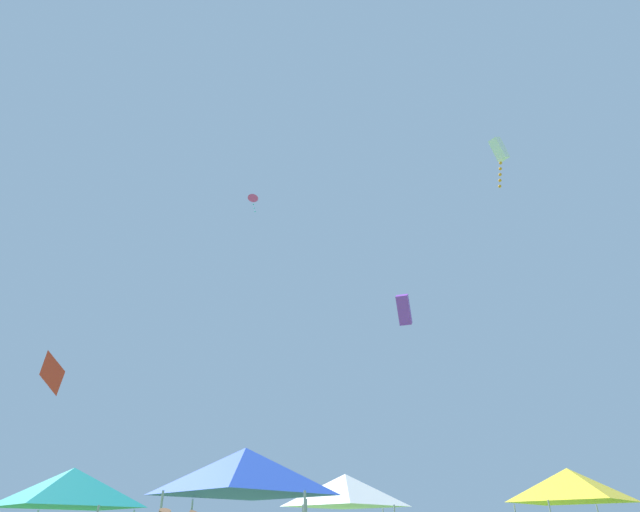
{
  "coord_description": "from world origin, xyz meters",
  "views": [
    {
      "loc": [
        -0.73,
        -6.05,
        1.66
      ],
      "look_at": [
        -0.49,
        12.71,
        12.03
      ],
      "focal_mm": 28.22,
      "sensor_mm": 36.0,
      "label": 1
    }
  ],
  "objects_px": {
    "canopy_tent_teal": "(70,487)",
    "kite_purple_box": "(404,310)",
    "canopy_tent_yellow": "(570,485)",
    "kite_magenta_delta": "(253,198)",
    "kite_white_box": "(499,151)",
    "canopy_tent_white": "(345,490)",
    "kite_red_diamond": "(54,374)",
    "canopy_tent_blue": "(244,471)"
  },
  "relations": [
    {
      "from": "canopy_tent_white",
      "to": "canopy_tent_blue",
      "type": "bearing_deg",
      "value": -112.29
    },
    {
      "from": "kite_magenta_delta",
      "to": "kite_red_diamond",
      "type": "bearing_deg",
      "value": -126.88
    },
    {
      "from": "kite_white_box",
      "to": "kite_red_diamond",
      "type": "height_order",
      "value": "kite_white_box"
    },
    {
      "from": "kite_red_diamond",
      "to": "kite_purple_box",
      "type": "xyz_separation_m",
      "value": [
        16.01,
        -3.83,
        1.73
      ]
    },
    {
      "from": "kite_purple_box",
      "to": "canopy_tent_teal",
      "type": "bearing_deg",
      "value": -153.66
    },
    {
      "from": "canopy_tent_teal",
      "to": "canopy_tent_white",
      "type": "distance_m",
      "value": 9.16
    },
    {
      "from": "kite_purple_box",
      "to": "kite_red_diamond",
      "type": "bearing_deg",
      "value": 166.55
    },
    {
      "from": "canopy_tent_white",
      "to": "kite_purple_box",
      "type": "distance_m",
      "value": 7.43
    },
    {
      "from": "canopy_tent_blue",
      "to": "canopy_tent_yellow",
      "type": "distance_m",
      "value": 12.72
    },
    {
      "from": "canopy_tent_teal",
      "to": "kite_white_box",
      "type": "distance_m",
      "value": 27.31
    },
    {
      "from": "canopy_tent_yellow",
      "to": "kite_red_diamond",
      "type": "relative_size",
      "value": 2.64
    },
    {
      "from": "canopy_tent_white",
      "to": "kite_white_box",
      "type": "relative_size",
      "value": 1.07
    },
    {
      "from": "kite_red_diamond",
      "to": "canopy_tent_blue",
      "type": "bearing_deg",
      "value": -44.97
    },
    {
      "from": "kite_magenta_delta",
      "to": "kite_white_box",
      "type": "bearing_deg",
      "value": -31.61
    },
    {
      "from": "canopy_tent_yellow",
      "to": "kite_purple_box",
      "type": "xyz_separation_m",
      "value": [
        -5.41,
        0.08,
        6.78
      ]
    },
    {
      "from": "canopy_tent_yellow",
      "to": "canopy_tent_white",
      "type": "xyz_separation_m",
      "value": [
        -8.05,
        0.19,
        -0.16
      ]
    },
    {
      "from": "canopy_tent_blue",
      "to": "canopy_tent_teal",
      "type": "bearing_deg",
      "value": 160.64
    },
    {
      "from": "canopy_tent_teal",
      "to": "kite_purple_box",
      "type": "relative_size",
      "value": 2.43
    },
    {
      "from": "kite_purple_box",
      "to": "kite_magenta_delta",
      "type": "relative_size",
      "value": 0.84
    },
    {
      "from": "canopy_tent_white",
      "to": "kite_magenta_delta",
      "type": "distance_m",
      "value": 26.67
    },
    {
      "from": "canopy_tent_blue",
      "to": "canopy_tent_white",
      "type": "height_order",
      "value": "canopy_tent_white"
    },
    {
      "from": "canopy_tent_white",
      "to": "kite_purple_box",
      "type": "height_order",
      "value": "kite_purple_box"
    },
    {
      "from": "kite_magenta_delta",
      "to": "canopy_tent_blue",
      "type": "bearing_deg",
      "value": -80.66
    },
    {
      "from": "kite_magenta_delta",
      "to": "kite_purple_box",
      "type": "bearing_deg",
      "value": -56.95
    },
    {
      "from": "kite_white_box",
      "to": "canopy_tent_white",
      "type": "bearing_deg",
      "value": -160.6
    },
    {
      "from": "canopy_tent_yellow",
      "to": "kite_white_box",
      "type": "bearing_deg",
      "value": 62.98
    },
    {
      "from": "canopy_tent_white",
      "to": "kite_white_box",
      "type": "distance_m",
      "value": 21.57
    },
    {
      "from": "canopy_tent_yellow",
      "to": "kite_magenta_delta",
      "type": "distance_m",
      "value": 29.54
    },
    {
      "from": "kite_red_diamond",
      "to": "kite_purple_box",
      "type": "height_order",
      "value": "kite_purple_box"
    },
    {
      "from": "canopy_tent_yellow",
      "to": "canopy_tent_white",
      "type": "height_order",
      "value": "canopy_tent_yellow"
    },
    {
      "from": "canopy_tent_teal",
      "to": "kite_purple_box",
      "type": "height_order",
      "value": "kite_purple_box"
    },
    {
      "from": "kite_red_diamond",
      "to": "kite_purple_box",
      "type": "distance_m",
      "value": 16.55
    },
    {
      "from": "kite_purple_box",
      "to": "canopy_tent_white",
      "type": "bearing_deg",
      "value": 177.77
    },
    {
      "from": "canopy_tent_white",
      "to": "kite_white_box",
      "type": "xyz_separation_m",
      "value": [
        9.93,
        3.5,
        18.82
      ]
    },
    {
      "from": "canopy_tent_blue",
      "to": "canopy_tent_yellow",
      "type": "bearing_deg",
      "value": 31.48
    },
    {
      "from": "canopy_tent_teal",
      "to": "kite_purple_box",
      "type": "distance_m",
      "value": 13.49
    },
    {
      "from": "canopy_tent_blue",
      "to": "canopy_tent_white",
      "type": "relative_size",
      "value": 0.98
    },
    {
      "from": "kite_purple_box",
      "to": "kite_white_box",
      "type": "bearing_deg",
      "value": 26.29
    },
    {
      "from": "canopy_tent_blue",
      "to": "kite_magenta_delta",
      "type": "relative_size",
      "value": 2.21
    },
    {
      "from": "kite_red_diamond",
      "to": "kite_magenta_delta",
      "type": "distance_m",
      "value": 20.87
    },
    {
      "from": "canopy_tent_blue",
      "to": "kite_purple_box",
      "type": "xyz_separation_m",
      "value": [
        5.44,
        6.73,
        7.0
      ]
    },
    {
      "from": "canopy_tent_teal",
      "to": "kite_magenta_delta",
      "type": "distance_m",
      "value": 29.21
    }
  ]
}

